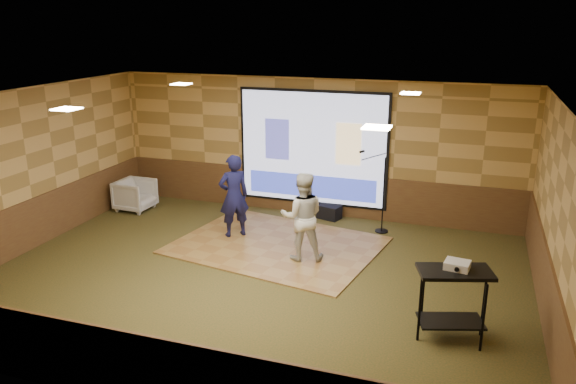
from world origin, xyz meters
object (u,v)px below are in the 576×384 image
(av_table, at_px, (453,290))
(projector, at_px, (457,265))
(player_left, at_px, (234,196))
(mic_stand, at_px, (380,208))
(projector_screen, at_px, (312,149))
(player_right, at_px, (302,217))
(duffel_bag, at_px, (329,212))
(dance_floor, at_px, (277,245))
(banquet_chair, at_px, (135,195))

(av_table, bearing_deg, projector, 72.30)
(player_left, distance_m, projector, 4.97)
(projector, distance_m, mic_stand, 4.04)
(av_table, distance_m, mic_stand, 4.04)
(projector, bearing_deg, projector_screen, 135.74)
(player_right, relative_size, duffel_bag, 3.36)
(av_table, height_order, projector, projector)
(duffel_bag, bearing_deg, dance_floor, -107.21)
(projector, relative_size, duffel_bag, 0.66)
(dance_floor, bearing_deg, mic_stand, 38.95)
(dance_floor, xyz_separation_m, duffel_bag, (0.57, 1.83, 0.14))
(projector_screen, height_order, player_right, projector_screen)
(mic_stand, bearing_deg, banquet_chair, 177.94)
(projector_screen, relative_size, projector, 10.47)
(av_table, distance_m, projector, 0.35)
(dance_floor, xyz_separation_m, mic_stand, (1.73, 1.40, 0.48))
(projector, distance_m, banquet_chair, 7.86)
(dance_floor, xyz_separation_m, player_left, (-0.96, 0.20, 0.84))
(dance_floor, bearing_deg, banquet_chair, 165.25)
(projector_screen, relative_size, player_right, 2.06)
(mic_stand, relative_size, banquet_chair, 2.19)
(dance_floor, bearing_deg, projector, -33.91)
(dance_floor, relative_size, player_left, 2.25)
(projector_screen, height_order, banquet_chair, projector_screen)
(projector_screen, bearing_deg, player_left, -120.52)
(dance_floor, relative_size, mic_stand, 2.20)
(duffel_bag, bearing_deg, projector, -55.67)
(av_table, relative_size, banquet_chair, 1.31)
(projector_screen, distance_m, duffel_bag, 1.41)
(player_right, xyz_separation_m, av_table, (2.68, -1.84, -0.11))
(projector_screen, distance_m, player_left, 2.20)
(player_right, bearing_deg, mic_stand, -139.03)
(projector_screen, distance_m, player_right, 2.62)
(mic_stand, bearing_deg, projector, -72.33)
(player_left, distance_m, duffel_bag, 2.34)
(player_right, bearing_deg, dance_floor, -54.44)
(player_left, distance_m, banquet_chair, 2.96)
(player_left, height_order, av_table, player_left)
(duffel_bag, bearing_deg, av_table, -56.15)
(player_right, bearing_deg, banquet_chair, -37.21)
(player_left, height_order, banquet_chair, player_left)
(av_table, relative_size, duffel_bag, 2.11)
(player_left, relative_size, projector, 5.23)
(banquet_chair, bearing_deg, player_right, -105.75)
(projector_screen, bearing_deg, banquet_chair, -165.26)
(dance_floor, relative_size, player_right, 2.31)
(projector_screen, distance_m, av_table, 5.44)
(dance_floor, relative_size, projector, 11.74)
(av_table, relative_size, projector, 3.20)
(player_right, xyz_separation_m, duffel_bag, (-0.09, 2.29, -0.68))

